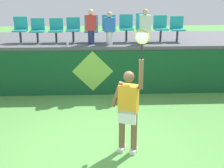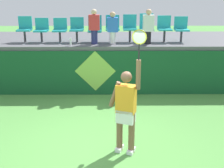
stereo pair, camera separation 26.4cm
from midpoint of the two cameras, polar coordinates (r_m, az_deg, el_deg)
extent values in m
plane|color=#519342|center=(6.73, -2.97, -11.84)|extent=(40.00, 40.00, 0.00)
cube|color=#144C28|center=(9.66, -2.98, 2.14)|extent=(10.96, 0.20, 1.40)
cube|color=#56565B|center=(10.96, -3.02, 8.13)|extent=(10.96, 3.10, 0.12)
cube|color=white|center=(6.65, 0.64, -11.78)|extent=(0.21, 0.29, 0.08)
cube|color=white|center=(6.59, 2.83, -12.14)|extent=(0.21, 0.29, 0.08)
cylinder|color=brown|center=(6.46, 0.65, -8.67)|extent=(0.13, 0.13, 0.89)
cylinder|color=brown|center=(6.39, 2.89, -9.00)|extent=(0.13, 0.13, 0.89)
cube|color=white|center=(6.27, 1.79, -5.86)|extent=(0.42, 0.34, 0.28)
cube|color=orange|center=(6.13, 1.83, -2.74)|extent=(0.43, 0.35, 0.57)
sphere|color=brown|center=(5.98, 1.87, 1.35)|extent=(0.22, 0.22, 0.22)
cylinder|color=brown|center=(6.18, -0.29, -1.91)|extent=(0.27, 0.18, 0.55)
cylinder|color=brown|center=(5.90, 4.10, 1.77)|extent=(0.09, 0.09, 0.58)
cylinder|color=black|center=(5.79, 4.20, 5.96)|extent=(0.03, 0.03, 0.30)
torus|color=gold|center=(5.74, 4.27, 8.69)|extent=(0.27, 0.13, 0.28)
ellipsoid|color=silver|center=(5.74, 4.27, 8.69)|extent=(0.23, 0.10, 0.24)
cylinder|color=white|center=(9.63, -8.99, 7.64)|extent=(0.06, 0.06, 0.24)
cylinder|color=#38383D|center=(10.53, -17.24, 8.29)|extent=(0.07, 0.07, 0.37)
cube|color=teal|center=(10.50, -17.34, 9.41)|extent=(0.44, 0.42, 0.05)
cube|color=teal|center=(10.65, -17.21, 10.76)|extent=(0.44, 0.04, 0.40)
cylinder|color=#38383D|center=(10.41, -14.30, 8.37)|extent=(0.07, 0.07, 0.34)
cube|color=teal|center=(10.38, -14.38, 9.44)|extent=(0.44, 0.42, 0.05)
cube|color=teal|center=(10.54, -14.27, 10.72)|extent=(0.44, 0.04, 0.37)
cylinder|color=#38383D|center=(10.30, -10.99, 8.51)|extent=(0.07, 0.07, 0.35)
cube|color=teal|center=(10.27, -11.06, 9.59)|extent=(0.44, 0.42, 0.05)
cube|color=teal|center=(10.43, -10.98, 10.87)|extent=(0.44, 0.04, 0.37)
cylinder|color=#38383D|center=(10.24, -7.90, 8.67)|extent=(0.07, 0.07, 0.37)
cube|color=teal|center=(10.21, -7.95, 9.82)|extent=(0.44, 0.42, 0.05)
cube|color=teal|center=(10.37, -7.91, 11.12)|extent=(0.44, 0.04, 0.37)
cylinder|color=#38383D|center=(10.20, -4.57, 8.65)|extent=(0.07, 0.07, 0.33)
cube|color=teal|center=(10.18, -4.60, 9.71)|extent=(0.44, 0.42, 0.05)
cube|color=teal|center=(10.33, -4.61, 11.29)|extent=(0.44, 0.04, 0.47)
cylinder|color=#38383D|center=(10.20, -1.29, 8.86)|extent=(0.07, 0.07, 0.39)
cube|color=teal|center=(10.16, -1.30, 10.10)|extent=(0.44, 0.42, 0.05)
cube|color=teal|center=(10.32, -1.34, 11.52)|extent=(0.44, 0.04, 0.41)
cylinder|color=#38383D|center=(10.23, 1.92, 8.88)|extent=(0.07, 0.07, 0.39)
cube|color=teal|center=(10.19, 1.94, 10.11)|extent=(0.44, 0.42, 0.05)
cube|color=teal|center=(10.35, 1.87, 11.57)|extent=(0.44, 0.04, 0.43)
cylinder|color=#38383D|center=(10.28, 4.99, 8.86)|extent=(0.07, 0.07, 0.38)
cube|color=teal|center=(10.25, 5.03, 10.06)|extent=(0.44, 0.42, 0.05)
cube|color=teal|center=(10.41, 4.93, 11.61)|extent=(0.44, 0.04, 0.47)
cylinder|color=#38383D|center=(10.38, 8.24, 8.82)|extent=(0.07, 0.07, 0.38)
cube|color=teal|center=(10.35, 8.29, 10.01)|extent=(0.44, 0.42, 0.05)
cube|color=teal|center=(10.50, 8.15, 11.37)|extent=(0.44, 0.04, 0.40)
cylinder|color=#38383D|center=(10.50, 11.25, 8.71)|extent=(0.07, 0.07, 0.36)
cube|color=teal|center=(10.47, 11.32, 9.83)|extent=(0.44, 0.42, 0.05)
cube|color=teal|center=(10.62, 11.15, 11.16)|extent=(0.44, 0.04, 0.39)
cylinder|color=navy|center=(9.86, -4.64, 8.62)|extent=(0.20, 0.20, 0.44)
cube|color=red|center=(9.80, -4.71, 11.24)|extent=(0.34, 0.20, 0.47)
sphere|color=beige|center=(9.76, -4.76, 13.12)|extent=(0.18, 0.18, 0.18)
cylinder|color=white|center=(9.86, -1.24, 8.52)|extent=(0.20, 0.20, 0.38)
cube|color=blue|center=(9.80, -1.26, 10.90)|extent=(0.34, 0.20, 0.44)
sphere|color=#DBAD84|center=(9.76, -1.27, 12.71)|extent=(0.18, 0.18, 0.18)
cylinder|color=black|center=(9.93, 5.27, 8.56)|extent=(0.20, 0.20, 0.40)
cube|color=white|center=(9.86, 5.34, 11.15)|extent=(0.34, 0.20, 0.51)
sphere|color=#DBAD84|center=(9.83, 5.40, 13.13)|extent=(0.18, 0.18, 0.18)
cube|color=#144C28|center=(9.78, -4.27, -1.99)|extent=(0.90, 0.01, 0.00)
plane|color=#8CC64C|center=(9.54, -4.38, 2.34)|extent=(1.27, 0.00, 1.27)
camera|label=1|loc=(0.13, -91.02, -0.33)|focal=49.48mm
camera|label=2|loc=(0.13, 88.98, 0.33)|focal=49.48mm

